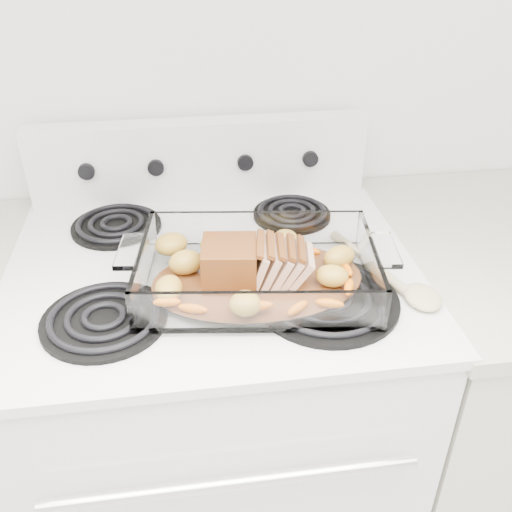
{
  "coord_description": "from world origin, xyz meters",
  "views": [
    {
      "loc": [
        -0.05,
        0.73,
        1.54
      ],
      "look_at": [
        0.08,
        1.57,
        0.99
      ],
      "focal_mm": 40.0,
      "sensor_mm": 36.0,
      "label": 1
    }
  ],
  "objects": [
    {
      "name": "wooden_spoon",
      "position": [
        0.33,
        1.53,
        0.95
      ],
      "size": [
        0.14,
        0.28,
        0.02
      ],
      "rotation": [
        0.0,
        0.0,
        0.33
      ],
      "color": "tan",
      "rests_on": "electric_range"
    },
    {
      "name": "electric_range",
      "position": [
        0.0,
        1.66,
        0.48
      ],
      "size": [
        0.78,
        0.7,
        1.12
      ],
      "color": "white",
      "rests_on": "ground"
    },
    {
      "name": "baking_dish",
      "position": [
        0.08,
        1.55,
        0.96
      ],
      "size": [
        0.41,
        0.27,
        0.08
      ],
      "rotation": [
        0.0,
        0.0,
        -0.13
      ],
      "color": "white",
      "rests_on": "electric_range"
    },
    {
      "name": "pork_roast",
      "position": [
        0.06,
        1.55,
        0.99
      ],
      "size": [
        0.2,
        0.09,
        0.08
      ],
      "rotation": [
        0.0,
        0.0,
        -0.41
      ],
      "color": "#64320E",
      "rests_on": "baking_dish"
    },
    {
      "name": "roast_vegetables",
      "position": [
        0.07,
        1.59,
        0.97
      ],
      "size": [
        0.32,
        0.17,
        0.04
      ],
      "rotation": [
        0.0,
        0.0,
        0.06
      ],
      "color": "orange",
      "rests_on": "baking_dish"
    },
    {
      "name": "counter_right",
      "position": [
        0.67,
        1.66,
        0.47
      ],
      "size": [
        0.58,
        0.68,
        0.93
      ],
      "color": "beige",
      "rests_on": "ground"
    }
  ]
}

